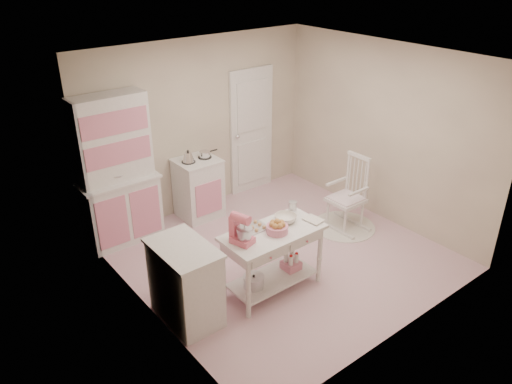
{
  "coord_description": "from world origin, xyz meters",
  "views": [
    {
      "loc": [
        -3.74,
        -4.2,
        3.73
      ],
      "look_at": [
        -0.41,
        0.02,
        1.06
      ],
      "focal_mm": 35.0,
      "sensor_mm": 36.0,
      "label": 1
    }
  ],
  "objects_px": {
    "rocking_chair": "(347,193)",
    "bread_basket": "(277,229)",
    "stand_mixer": "(242,229)",
    "stove": "(198,188)",
    "work_table": "(272,260)",
    "base_cabinet": "(186,283)",
    "hutch": "(117,172)"
  },
  "relations": [
    {
      "from": "hutch",
      "to": "stove",
      "type": "relative_size",
      "value": 2.26
    },
    {
      "from": "rocking_chair",
      "to": "stand_mixer",
      "type": "height_order",
      "value": "stand_mixer"
    },
    {
      "from": "rocking_chair",
      "to": "work_table",
      "type": "bearing_deg",
      "value": -165.34
    },
    {
      "from": "base_cabinet",
      "to": "stand_mixer",
      "type": "height_order",
      "value": "stand_mixer"
    },
    {
      "from": "stove",
      "to": "rocking_chair",
      "type": "bearing_deg",
      "value": -47.77
    },
    {
      "from": "base_cabinet",
      "to": "bread_basket",
      "type": "distance_m",
      "value": 1.18
    },
    {
      "from": "rocking_chair",
      "to": "bread_basket",
      "type": "bearing_deg",
      "value": -163.66
    },
    {
      "from": "bread_basket",
      "to": "stand_mixer",
      "type": "bearing_deg",
      "value": 170.96
    },
    {
      "from": "base_cabinet",
      "to": "bread_basket",
      "type": "height_order",
      "value": "base_cabinet"
    },
    {
      "from": "hutch",
      "to": "bread_basket",
      "type": "distance_m",
      "value": 2.38
    },
    {
      "from": "work_table",
      "to": "rocking_chair",
      "type": "bearing_deg",
      "value": 14.9
    },
    {
      "from": "stand_mixer",
      "to": "bread_basket",
      "type": "xyz_separation_m",
      "value": [
        0.44,
        -0.07,
        -0.12
      ]
    },
    {
      "from": "base_cabinet",
      "to": "work_table",
      "type": "bearing_deg",
      "value": -9.72
    },
    {
      "from": "base_cabinet",
      "to": "stand_mixer",
      "type": "xyz_separation_m",
      "value": [
        0.65,
        -0.16,
        0.51
      ]
    },
    {
      "from": "hutch",
      "to": "work_table",
      "type": "distance_m",
      "value": 2.41
    },
    {
      "from": "work_table",
      "to": "bread_basket",
      "type": "distance_m",
      "value": 0.45
    },
    {
      "from": "hutch",
      "to": "bread_basket",
      "type": "bearing_deg",
      "value": -67.22
    },
    {
      "from": "stove",
      "to": "stand_mixer",
      "type": "bearing_deg",
      "value": -109.17
    },
    {
      "from": "hutch",
      "to": "stove",
      "type": "distance_m",
      "value": 1.33
    },
    {
      "from": "base_cabinet",
      "to": "rocking_chair",
      "type": "relative_size",
      "value": 0.84
    },
    {
      "from": "stand_mixer",
      "to": "work_table",
      "type": "bearing_deg",
      "value": -19.32
    },
    {
      "from": "base_cabinet",
      "to": "bread_basket",
      "type": "xyz_separation_m",
      "value": [
        1.09,
        -0.23,
        0.39
      ]
    },
    {
      "from": "work_table",
      "to": "stand_mixer",
      "type": "xyz_separation_m",
      "value": [
        -0.42,
        0.02,
        0.57
      ]
    },
    {
      "from": "rocking_chair",
      "to": "work_table",
      "type": "height_order",
      "value": "rocking_chair"
    },
    {
      "from": "hutch",
      "to": "stand_mixer",
      "type": "xyz_separation_m",
      "value": [
        0.48,
        -2.12,
        -0.07
      ]
    },
    {
      "from": "stove",
      "to": "stand_mixer",
      "type": "relative_size",
      "value": 2.71
    },
    {
      "from": "work_table",
      "to": "bread_basket",
      "type": "xyz_separation_m",
      "value": [
        0.02,
        -0.05,
        0.45
      ]
    },
    {
      "from": "work_table",
      "to": "bread_basket",
      "type": "height_order",
      "value": "bread_basket"
    },
    {
      "from": "rocking_chair",
      "to": "bread_basket",
      "type": "xyz_separation_m",
      "value": [
        -1.75,
        -0.52,
        0.3
      ]
    },
    {
      "from": "base_cabinet",
      "to": "work_table",
      "type": "height_order",
      "value": "base_cabinet"
    },
    {
      "from": "stove",
      "to": "base_cabinet",
      "type": "bearing_deg",
      "value": -125.68
    },
    {
      "from": "stove",
      "to": "work_table",
      "type": "bearing_deg",
      "value": -98.16
    }
  ]
}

